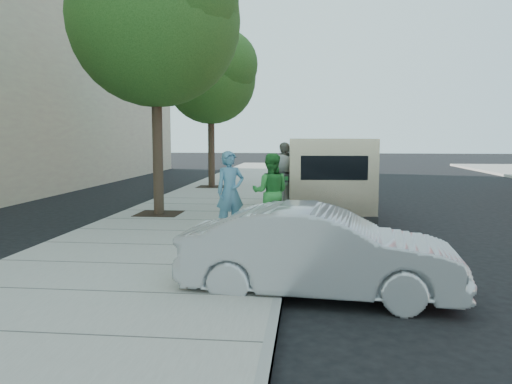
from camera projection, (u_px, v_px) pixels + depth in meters
ground at (227, 238)px, 11.28m from camera, size 120.00×120.00×0.00m
sidewalk at (183, 234)px, 11.37m from camera, size 5.00×60.00×0.15m
curb_face at (290, 236)px, 11.12m from camera, size 0.12×60.00×0.16m
tree_near at (156, 14)px, 13.28m from camera, size 4.62×4.60×7.53m
tree_far at (212, 74)px, 20.86m from camera, size 3.92×3.80×6.49m
parking_meter at (284, 188)px, 11.92m from camera, size 0.27×0.14×1.25m
van at (325, 175)px, 14.23m from camera, size 2.25×6.10×2.23m
sedan at (320, 252)px, 7.09m from camera, size 4.05×1.74×1.30m
person_officer at (230, 192)px, 11.13m from camera, size 0.79×0.72×1.82m
person_green_shirt at (271, 192)px, 11.28m from camera, size 0.86×0.67×1.76m
person_gray_shirt at (282, 190)px, 12.13m from camera, size 0.99×0.89×1.70m
person_striped_polo at (285, 179)px, 13.63m from camera, size 1.26×0.93×1.99m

